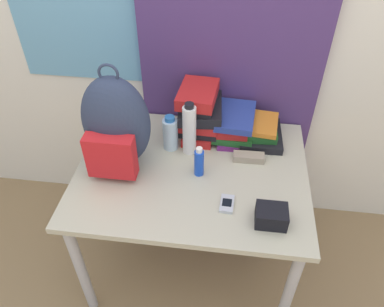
{
  "coord_description": "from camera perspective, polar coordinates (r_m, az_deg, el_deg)",
  "views": [
    {
      "loc": [
        0.17,
        -0.86,
        1.95
      ],
      "look_at": [
        0.0,
        0.43,
        0.82
      ],
      "focal_mm": 35.0,
      "sensor_mm": 36.0,
      "label": 1
    }
  ],
  "objects": [
    {
      "name": "book_stack_center",
      "position": [
        1.94,
        6.27,
        4.33
      ],
      "size": [
        0.23,
        0.28,
        0.14
      ],
      "color": "#6B2370",
      "rests_on": "desk"
    },
    {
      "name": "curtain_blue",
      "position": [
        1.87,
        6.28,
        18.92
      ],
      "size": [
        0.93,
        0.04,
        2.5
      ],
      "color": "#4C336B",
      "rests_on": "ground_plane"
    },
    {
      "name": "cell_phone",
      "position": [
        1.63,
        5.34,
        -7.64
      ],
      "size": [
        0.06,
        0.1,
        0.02
      ],
      "color": "#B7BCC6",
      "rests_on": "desk"
    },
    {
      "name": "backpack",
      "position": [
        1.71,
        -11.54,
        4.19
      ],
      "size": [
        0.31,
        0.27,
        0.52
      ],
      "color": "#2D3851",
      "rests_on": "desk"
    },
    {
      "name": "book_stack_left",
      "position": [
        1.91,
        1.13,
        6.37
      ],
      "size": [
        0.23,
        0.29,
        0.27
      ],
      "color": "red",
      "rests_on": "desk"
    },
    {
      "name": "book_stack_right",
      "position": [
        1.96,
        10.32,
        3.42
      ],
      "size": [
        0.22,
        0.27,
        0.11
      ],
      "color": "black",
      "rests_on": "desk"
    },
    {
      "name": "sunscreen_bottle",
      "position": [
        1.71,
        1.08,
        -1.32
      ],
      "size": [
        0.05,
        0.05,
        0.16
      ],
      "color": "blue",
      "rests_on": "desk"
    },
    {
      "name": "camera_pouch",
      "position": [
        1.57,
        12.0,
        -9.29
      ],
      "size": [
        0.13,
        0.1,
        0.08
      ],
      "color": "black",
      "rests_on": "desk"
    },
    {
      "name": "desk",
      "position": [
        1.84,
        0.0,
        -4.39
      ],
      "size": [
        1.09,
        0.85,
        0.72
      ],
      "color": "#B7B299",
      "rests_on": "ground_plane"
    },
    {
      "name": "sports_bottle",
      "position": [
        1.8,
        -0.41,
        3.68
      ],
      "size": [
        0.07,
        0.07,
        0.28
      ],
      "color": "white",
      "rests_on": "desk"
    },
    {
      "name": "water_bottle",
      "position": [
        1.85,
        -3.31,
        3.08
      ],
      "size": [
        0.08,
        0.08,
        0.19
      ],
      "color": "silver",
      "rests_on": "desk"
    },
    {
      "name": "wall_back",
      "position": [
        1.93,
        1.95,
        19.83
      ],
      "size": [
        6.0,
        0.06,
        2.5
      ],
      "color": "silver",
      "rests_on": "ground_plane"
    },
    {
      "name": "sunglasses_case",
      "position": [
        1.84,
        8.63,
        -0.56
      ],
      "size": [
        0.15,
        0.06,
        0.04
      ],
      "color": "gray",
      "rests_on": "desk"
    }
  ]
}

